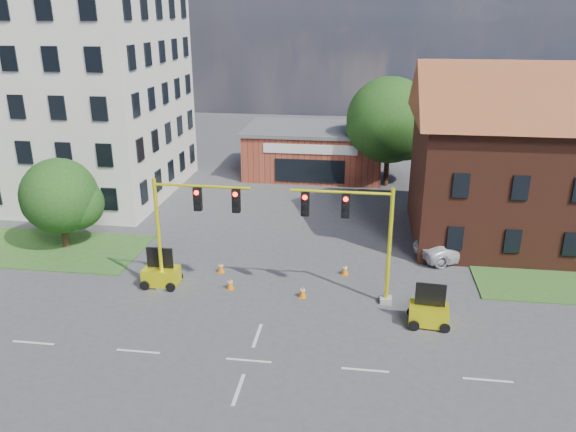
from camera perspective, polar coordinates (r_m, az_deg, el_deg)
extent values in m
plane|color=#3F3F41|center=(25.10, -4.02, -14.43)|extent=(120.00, 120.00, 0.00)
cube|color=silver|center=(48.96, -22.88, 13.72)|extent=(18.00, 15.00, 20.00)
cube|color=maroon|center=(51.84, 2.69, 6.53)|extent=(12.00, 8.00, 4.00)
cube|color=#515254|center=(51.37, 2.73, 8.86)|extent=(12.40, 8.40, 0.30)
cube|color=silver|center=(47.64, 2.25, 6.79)|extent=(8.00, 0.10, 0.80)
cube|color=black|center=(48.11, 2.22, 4.59)|extent=(6.00, 0.10, 2.00)
cylinder|color=#372514|center=(48.77, 10.01, 5.36)|extent=(0.44, 0.44, 4.00)
sphere|color=#194415|center=(47.99, 10.27, 9.56)|extent=(7.16, 7.16, 7.16)
sphere|color=#194415|center=(48.53, 11.90, 8.47)|extent=(5.01, 5.01, 5.01)
cylinder|color=#372514|center=(38.12, -21.77, -1.27)|extent=(0.44, 0.44, 2.46)
sphere|color=#194415|center=(37.41, -22.21, 1.92)|extent=(4.68, 4.68, 4.68)
sphere|color=#194415|center=(37.37, -20.63, 1.20)|extent=(3.28, 3.28, 3.28)
cube|color=gray|center=(31.53, -12.59, -6.88)|extent=(0.60, 0.60, 0.30)
cylinder|color=#FFF715|center=(30.32, -13.01, -1.90)|extent=(0.20, 0.20, 6.20)
cylinder|color=#FFF715|center=(28.61, -8.75, 3.01)|extent=(5.00, 0.14, 0.14)
cube|color=black|center=(28.89, -9.16, 1.70)|extent=(0.40, 0.32, 1.20)
cube|color=black|center=(28.39, -5.29, 1.54)|extent=(0.40, 0.32, 1.20)
sphere|color=#FF0C07|center=(28.61, -9.30, 2.34)|extent=(0.24, 0.24, 0.24)
cube|color=gray|center=(29.76, 9.90, -8.40)|extent=(0.60, 0.60, 0.30)
cylinder|color=#FFF715|center=(28.48, 10.25, -3.17)|extent=(0.20, 0.20, 6.20)
cylinder|color=#FFF715|center=(27.48, 5.40, 2.44)|extent=(5.00, 0.14, 0.14)
cube|color=black|center=(27.70, 5.87, 1.04)|extent=(0.40, 0.32, 1.20)
cube|color=black|center=(27.82, 1.76, 1.23)|extent=(0.40, 0.32, 1.20)
sphere|color=#FF0C07|center=(27.40, 5.89, 1.70)|extent=(0.24, 0.24, 0.24)
cube|color=#FFF715|center=(31.64, -12.74, -5.94)|extent=(1.89, 1.27, 0.93)
cube|color=black|center=(31.18, -12.89, -4.14)|extent=(1.46, 0.15, 1.14)
cube|color=#FFF715|center=(28.07, 14.09, -9.66)|extent=(1.92, 1.36, 0.91)
cube|color=black|center=(27.56, 14.28, -7.74)|extent=(1.42, 0.24, 1.11)
cube|color=orange|center=(30.87, -5.87, -7.35)|extent=(0.38, 0.38, 0.04)
cone|color=orange|center=(30.72, -5.89, -6.81)|extent=(0.40, 0.40, 0.70)
cylinder|color=silver|center=(30.69, -5.90, -6.69)|extent=(0.27, 0.27, 0.09)
cube|color=orange|center=(32.77, -6.82, -5.67)|extent=(0.38, 0.38, 0.04)
cone|color=orange|center=(32.63, -6.84, -5.15)|extent=(0.40, 0.40, 0.70)
cylinder|color=silver|center=(32.60, -6.85, -5.04)|extent=(0.27, 0.27, 0.09)
cube|color=orange|center=(29.89, 1.48, -8.22)|extent=(0.38, 0.38, 0.04)
cone|color=orange|center=(29.73, 1.48, -7.66)|extent=(0.40, 0.40, 0.70)
cylinder|color=silver|center=(29.70, 1.48, -7.54)|extent=(0.27, 0.27, 0.09)
cube|color=orange|center=(32.45, 5.78, -5.90)|extent=(0.38, 0.38, 0.04)
cone|color=orange|center=(32.31, 5.80, -5.38)|extent=(0.40, 0.40, 0.70)
cylinder|color=silver|center=(32.28, 5.81, -5.26)|extent=(0.27, 0.27, 0.09)
imported|color=silver|center=(35.68, 16.98, -2.97)|extent=(5.86, 4.43, 1.48)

